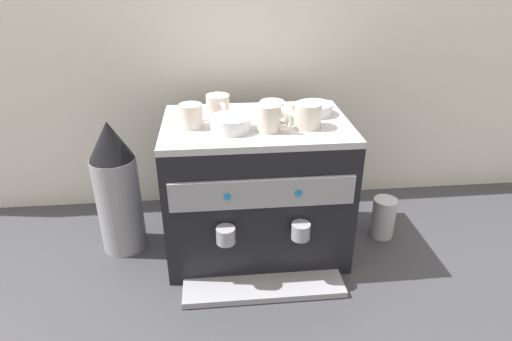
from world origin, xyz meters
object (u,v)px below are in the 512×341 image
Objects in this scene: ceramic_cup_1 at (270,118)px; ceramic_bowl_0 at (314,109)px; ceramic_cup_0 at (192,115)px; coffee_grinder at (117,188)px; ceramic_cup_4 at (273,111)px; ceramic_cup_2 at (218,106)px; milk_pitcher at (383,218)px; ceramic_bowl_1 at (231,124)px; espresso_machine at (256,188)px; ceramic_cup_3 at (307,115)px.

ceramic_cup_1 is 0.21m from ceramic_bowl_0.
ceramic_cup_0 is at bearing -168.65° from ceramic_bowl_0.
ceramic_cup_4 is at bearing -2.83° from coffee_grinder.
ceramic_cup_1 reaches higher than ceramic_cup_2.
ceramic_cup_4 reaches higher than milk_pitcher.
ceramic_bowl_1 is (-0.13, -0.07, -0.01)m from ceramic_cup_4.
ceramic_cup_2 is 0.74× the size of milk_pitcher.
espresso_machine is at bearing -178.52° from milk_pitcher.
ceramic_cup_4 is 0.58m from coffee_grinder.
ceramic_cup_4 reaches higher than ceramic_bowl_1.
ceramic_cup_1 is at bearing -13.13° from coffee_grinder.
milk_pitcher is at bearing 11.22° from ceramic_cup_3.
milk_pitcher is at bearing 1.48° from espresso_machine.
milk_pitcher is at bearing 2.66° from ceramic_cup_0.
ceramic_bowl_1 is (-0.11, 0.02, -0.02)m from ceramic_cup_1.
ceramic_cup_3 reaches higher than milk_pitcher.
coffee_grinder is 0.94m from milk_pitcher.
ceramic_bowl_0 is at bearing 66.41° from ceramic_cup_3.
ceramic_cup_3 is at bearing 11.71° from ceramic_cup_1.
ceramic_cup_3 is 0.12m from ceramic_bowl_0.
ceramic_cup_0 is (-0.20, -0.02, 0.27)m from espresso_machine.
ceramic_bowl_1 reaches higher than milk_pitcher.
ceramic_cup_0 is 0.86× the size of ceramic_bowl_1.
coffee_grinder is (-0.38, 0.10, -0.25)m from ceramic_bowl_1.
ceramic_cup_3 is (0.34, -0.03, 0.00)m from ceramic_cup_0.
ceramic_cup_3 is (0.11, 0.02, -0.00)m from ceramic_cup_1.
ceramic_cup_0 is 0.34m from ceramic_cup_3.
coffee_grinder is at bearing -176.70° from ceramic_cup_2.
ceramic_cup_4 is (0.25, 0.03, -0.01)m from ceramic_cup_0.
ceramic_cup_2 reaches higher than espresso_machine.
ceramic_cup_0 is 0.38m from coffee_grinder.
espresso_machine is at bearing 5.43° from ceramic_cup_0.
espresso_machine is at bearing -162.97° from ceramic_bowl_0.
coffee_grinder is (-0.27, 0.06, -0.27)m from ceramic_cup_0.
ceramic_cup_2 is 0.92× the size of ceramic_bowl_1.
ceramic_cup_1 is 1.06× the size of ceramic_cup_4.
ceramic_bowl_1 is 0.68m from milk_pitcher.
ceramic_cup_4 is at bearing -162.66° from ceramic_bowl_0.
espresso_machine is 5.60× the size of ceramic_cup_0.
ceramic_cup_1 is at bearing -102.92° from ceramic_cup_4.
coffee_grinder is (-0.35, -0.02, -0.27)m from ceramic_cup_2.
ceramic_bowl_1 is (0.03, -0.12, -0.02)m from ceramic_cup_2.
ceramic_cup_3 reaches higher than espresso_machine.
ceramic_cup_3 is 0.23m from ceramic_bowl_1.
ceramic_cup_2 is 0.24× the size of coffee_grinder.
ceramic_cup_4 is at bearing 77.08° from ceramic_cup_1.
milk_pitcher is (0.54, 0.07, -0.41)m from ceramic_bowl_1.
ceramic_cup_4 is at bearing 16.20° from espresso_machine.
milk_pitcher is (0.46, 0.01, -0.15)m from espresso_machine.
ceramic_cup_3 is at bearing -23.13° from ceramic_cup_2.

